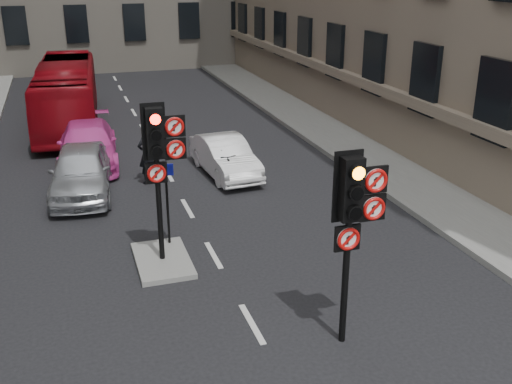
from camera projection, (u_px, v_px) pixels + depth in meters
pavement_right at (355, 144)px, 22.30m from camera, size 3.00×50.00×0.16m
centre_island at (163, 260)px, 13.69m from camera, size 1.20×2.00×0.12m
signal_near at (354, 209)px, 9.99m from camera, size 0.91×0.40×3.58m
signal_far at (160, 149)px, 12.76m from camera, size 0.91×0.40×3.58m
car_silver at (81, 171)px, 17.51m from camera, size 2.13×4.38×1.44m
car_white at (225, 156)px, 19.18m from camera, size 1.59×3.81×1.22m
car_pink at (88, 144)px, 20.21m from camera, size 2.16×4.79×1.36m
bus_red at (67, 94)px, 24.81m from camera, size 2.83×9.66×2.66m
motorcycle at (224, 167)px, 18.51m from camera, size 0.70×1.76×1.03m
motorcyclist at (148, 154)px, 18.34m from camera, size 0.81×0.69×1.88m
info_sign at (167, 193)px, 13.94m from camera, size 0.35×0.12×2.01m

